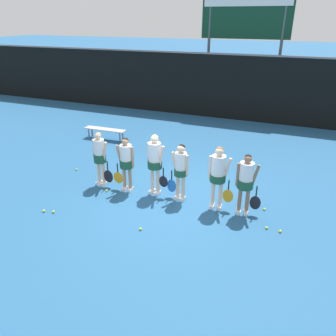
{
  "coord_description": "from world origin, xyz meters",
  "views": [
    {
      "loc": [
        3.01,
        -7.57,
        4.69
      ],
      "look_at": [
        -0.02,
        -0.04,
        0.92
      ],
      "focal_mm": 35.0,
      "sensor_mm": 36.0,
      "label": 1
    }
  ],
  "objects_px": {
    "player_1": "(126,160)",
    "tennis_ball_3": "(107,191)",
    "player_5": "(246,180)",
    "tennis_ball_7": "(53,212)",
    "tennis_ball_0": "(140,229)",
    "player_0": "(100,155)",
    "player_4": "(218,173)",
    "scoreboard": "(245,26)",
    "player_3": "(181,168)",
    "tennis_ball_4": "(44,211)",
    "tennis_ball_8": "(264,209)",
    "tennis_ball_5": "(123,179)",
    "bench_courtside": "(105,130)",
    "tennis_ball_6": "(76,170)",
    "tennis_ball_1": "(267,228)",
    "tennis_ball_2": "(280,231)",
    "player_2": "(155,159)"
  },
  "relations": [
    {
      "from": "bench_courtside",
      "to": "tennis_ball_6",
      "type": "xyz_separation_m",
      "value": [
        0.73,
        -3.04,
        -0.35
      ]
    },
    {
      "from": "tennis_ball_2",
      "to": "tennis_ball_7",
      "type": "bearing_deg",
      "value": -166.7
    },
    {
      "from": "player_5",
      "to": "tennis_ball_2",
      "type": "relative_size",
      "value": 23.86
    },
    {
      "from": "bench_courtside",
      "to": "player_3",
      "type": "relative_size",
      "value": 1.1
    },
    {
      "from": "tennis_ball_2",
      "to": "bench_courtside",
      "type": "bearing_deg",
      "value": 150.81
    },
    {
      "from": "tennis_ball_8",
      "to": "tennis_ball_5",
      "type": "bearing_deg",
      "value": 178.17
    },
    {
      "from": "scoreboard",
      "to": "player_3",
      "type": "distance_m",
      "value": 9.98
    },
    {
      "from": "player_0",
      "to": "player_4",
      "type": "xyz_separation_m",
      "value": [
        3.57,
        -0.02,
        0.08
      ]
    },
    {
      "from": "bench_courtside",
      "to": "player_0",
      "type": "xyz_separation_m",
      "value": [
        2.08,
        -3.57,
        0.58
      ]
    },
    {
      "from": "player_0",
      "to": "player_3",
      "type": "xyz_separation_m",
      "value": [
        2.51,
        0.06,
        0.01
      ]
    },
    {
      "from": "player_3",
      "to": "tennis_ball_1",
      "type": "bearing_deg",
      "value": -2.96
    },
    {
      "from": "tennis_ball_4",
      "to": "player_1",
      "type": "bearing_deg",
      "value": 52.24
    },
    {
      "from": "player_5",
      "to": "tennis_ball_8",
      "type": "relative_size",
      "value": 25.7
    },
    {
      "from": "player_2",
      "to": "bench_courtside",
      "type": "bearing_deg",
      "value": 148.7
    },
    {
      "from": "scoreboard",
      "to": "player_2",
      "type": "height_order",
      "value": "scoreboard"
    },
    {
      "from": "tennis_ball_1",
      "to": "tennis_ball_7",
      "type": "xyz_separation_m",
      "value": [
        -5.28,
        -1.35,
        0.0
      ]
    },
    {
      "from": "player_1",
      "to": "tennis_ball_3",
      "type": "relative_size",
      "value": 24.48
    },
    {
      "from": "player_3",
      "to": "tennis_ball_6",
      "type": "height_order",
      "value": "player_3"
    },
    {
      "from": "tennis_ball_6",
      "to": "tennis_ball_2",
      "type": "bearing_deg",
      "value": -9.19
    },
    {
      "from": "bench_courtside",
      "to": "player_0",
      "type": "height_order",
      "value": "player_0"
    },
    {
      "from": "tennis_ball_3",
      "to": "tennis_ball_1",
      "type": "bearing_deg",
      "value": -2.05
    },
    {
      "from": "player_3",
      "to": "tennis_ball_4",
      "type": "height_order",
      "value": "player_3"
    },
    {
      "from": "bench_courtside",
      "to": "tennis_ball_3",
      "type": "bearing_deg",
      "value": -59.56
    },
    {
      "from": "player_3",
      "to": "tennis_ball_4",
      "type": "distance_m",
      "value": 3.8
    },
    {
      "from": "player_5",
      "to": "tennis_ball_0",
      "type": "relative_size",
      "value": 24.89
    },
    {
      "from": "tennis_ball_1",
      "to": "tennis_ball_5",
      "type": "bearing_deg",
      "value": 167.66
    },
    {
      "from": "tennis_ball_6",
      "to": "player_5",
      "type": "bearing_deg",
      "value": -5.55
    },
    {
      "from": "scoreboard",
      "to": "tennis_ball_4",
      "type": "height_order",
      "value": "scoreboard"
    },
    {
      "from": "tennis_ball_1",
      "to": "tennis_ball_7",
      "type": "height_order",
      "value": "same"
    },
    {
      "from": "tennis_ball_0",
      "to": "tennis_ball_1",
      "type": "height_order",
      "value": "same"
    },
    {
      "from": "player_1",
      "to": "tennis_ball_7",
      "type": "relative_size",
      "value": 24.38
    },
    {
      "from": "player_2",
      "to": "tennis_ball_4",
      "type": "distance_m",
      "value": 3.25
    },
    {
      "from": "player_2",
      "to": "tennis_ball_7",
      "type": "bearing_deg",
      "value": -125.48
    },
    {
      "from": "player_3",
      "to": "tennis_ball_3",
      "type": "bearing_deg",
      "value": -159.01
    },
    {
      "from": "player_3",
      "to": "player_5",
      "type": "relative_size",
      "value": 1.0
    },
    {
      "from": "player_4",
      "to": "tennis_ball_8",
      "type": "height_order",
      "value": "player_4"
    },
    {
      "from": "bench_courtside",
      "to": "tennis_ball_1",
      "type": "relative_size",
      "value": 26.98
    },
    {
      "from": "player_0",
      "to": "player_1",
      "type": "distance_m",
      "value": 0.89
    },
    {
      "from": "tennis_ball_3",
      "to": "tennis_ball_7",
      "type": "distance_m",
      "value": 1.66
    },
    {
      "from": "scoreboard",
      "to": "player_5",
      "type": "distance_m",
      "value": 10.24
    },
    {
      "from": "player_3",
      "to": "player_0",
      "type": "bearing_deg",
      "value": -168.48
    },
    {
      "from": "player_5",
      "to": "tennis_ball_7",
      "type": "bearing_deg",
      "value": -167.91
    },
    {
      "from": "player_2",
      "to": "tennis_ball_0",
      "type": "bearing_deg",
      "value": -66.49
    },
    {
      "from": "tennis_ball_4",
      "to": "player_3",
      "type": "bearing_deg",
      "value": 32.61
    },
    {
      "from": "tennis_ball_5",
      "to": "tennis_ball_6",
      "type": "distance_m",
      "value": 1.79
    },
    {
      "from": "scoreboard",
      "to": "tennis_ball_8",
      "type": "bearing_deg",
      "value": -74.71
    },
    {
      "from": "scoreboard",
      "to": "player_0",
      "type": "bearing_deg",
      "value": -103.67
    },
    {
      "from": "player_1",
      "to": "tennis_ball_8",
      "type": "relative_size",
      "value": 25.44
    },
    {
      "from": "player_1",
      "to": "tennis_ball_8",
      "type": "xyz_separation_m",
      "value": [
        3.91,
        0.36,
        -0.93
      ]
    },
    {
      "from": "scoreboard",
      "to": "player_4",
      "type": "bearing_deg",
      "value": -82.39
    }
  ]
}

